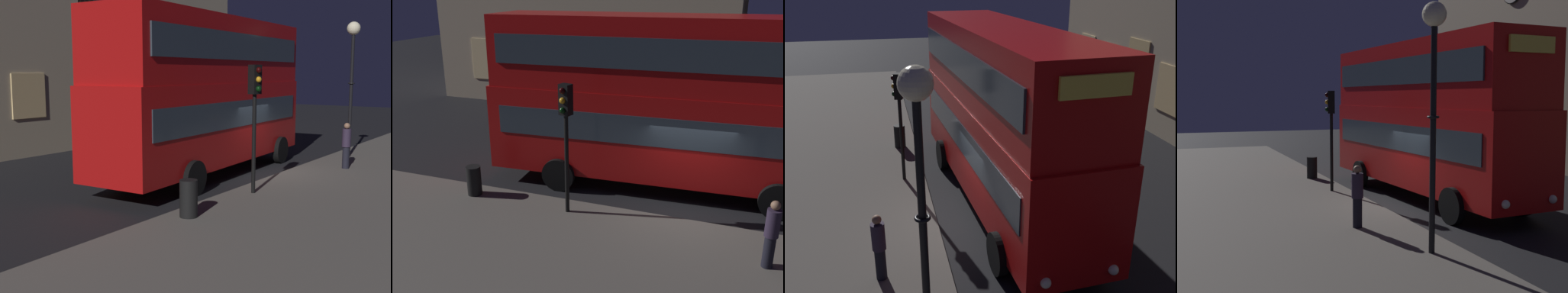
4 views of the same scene
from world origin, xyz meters
TOP-DOWN VIEW (x-y plane):
  - ground_plane at (0.00, 0.00)m, footprint 80.00×80.00m
  - double_decker_bus at (-1.24, 1.43)m, footprint 11.16×3.27m
  - traffic_light_near_kerb at (-3.23, -1.55)m, footprint 0.37×0.39m
  - pedestrian at (2.27, -2.47)m, footprint 0.32×0.32m
  - litter_bin at (-6.45, -1.46)m, footprint 0.45×0.45m

SIDE VIEW (x-z plane):
  - ground_plane at x=0.00m, z-range 0.00..0.00m
  - litter_bin at x=-6.45m, z-range 0.12..1.06m
  - pedestrian at x=2.27m, z-range 0.15..1.87m
  - traffic_light_near_kerb at x=-3.23m, z-range 0.96..4.76m
  - double_decker_bus at x=-1.24m, z-range 0.33..5.91m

